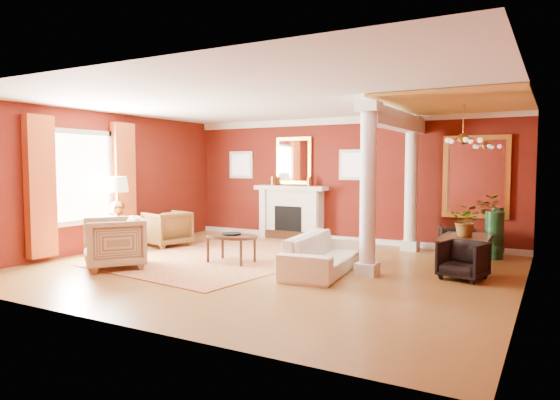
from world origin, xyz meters
The scene contains 27 objects.
ground centered at (0.00, 0.00, 0.00)m, with size 8.00×8.00×0.00m, color brown.
room_shell centered at (0.00, 0.00, 2.02)m, with size 8.04×7.04×2.92m.
fireplace centered at (-1.30, 3.32, 0.65)m, with size 1.85×0.42×1.29m.
overmantel_mirror centered at (-1.30, 3.45, 1.90)m, with size 0.95×0.07×1.15m.
flank_window_left centered at (-2.85, 3.46, 1.80)m, with size 0.70×0.07×0.70m.
flank_window_right centered at (0.25, 3.46, 1.80)m, with size 0.70×0.07×0.70m.
left_window centered at (-3.89, -0.60, 1.42)m, with size 0.21×2.55×2.60m.
column_front centered at (1.70, 0.30, 1.43)m, with size 0.36×0.36×2.80m.
column_back centered at (1.70, 3.00, 1.43)m, with size 0.36×0.36×2.80m.
header_beam centered at (1.70, 1.90, 2.62)m, with size 0.30×3.20×0.32m, color silver.
amber_ceiling centered at (2.85, 1.75, 2.87)m, with size 2.30×3.40×0.04m, color gold.
dining_mirror centered at (2.90, 3.45, 1.55)m, with size 1.30×0.07×1.70m.
chandelier centered at (2.90, 1.80, 2.25)m, with size 0.60×0.62×0.75m.
crown_trim centered at (0.00, 3.46, 2.82)m, with size 8.00×0.08×0.16m, color silver.
base_trim centered at (0.00, 3.46, 0.06)m, with size 8.00×0.08×0.12m, color silver.
rug centered at (-1.23, 0.41, 0.01)m, with size 3.26×4.35×0.02m, color maroon.
sofa centered at (0.98, 0.18, 0.42)m, with size 2.16×0.63×0.85m, color white.
armchair_leopard centered at (-3.13, 0.93, 0.43)m, with size 0.84×0.78×0.86m, color black.
armchair_stripe centered at (-2.33, -1.31, 0.49)m, with size 0.95×0.89×0.98m, color tan.
coffee_table centered at (-0.81, 0.05, 0.47)m, with size 1.03×1.03×0.52m.
coffee_book centered at (-0.84, 0.10, 0.63)m, with size 0.16×0.02×0.21m, color black.
side_table centered at (-3.50, -0.14, 1.06)m, with size 0.62×0.62×1.56m.
dining_table centered at (3.00, 1.86, 0.41)m, with size 1.49×0.52×0.83m, color black.
dining_chair_near centered at (3.11, 0.75, 0.33)m, with size 0.64×0.60×0.66m, color black.
dining_chair_far centered at (2.65, 2.88, 0.33)m, with size 0.63×0.59×0.65m, color black.
green_urn centered at (3.34, 2.86, 0.36)m, with size 0.38×0.38×0.92m.
potted_plant centered at (2.97, 1.90, 1.05)m, with size 0.51×0.57×0.45m, color #26591E.
Camera 1 is at (4.37, -7.40, 1.79)m, focal length 32.00 mm.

